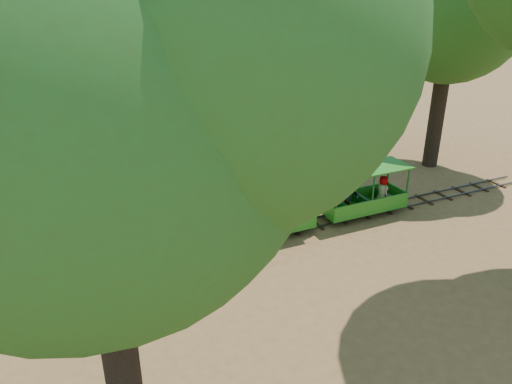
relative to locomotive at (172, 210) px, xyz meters
name	(u,v)px	position (x,y,z in m)	size (l,w,h in m)	color
ground	(292,230)	(4.27, -0.08, -1.62)	(90.00, 90.00, 0.00)	olive
track	(292,228)	(4.27, -0.08, -1.55)	(22.00, 1.00, 0.10)	#3F3D3A
locomotive	(172,210)	(0.00, 0.00, 0.00)	(2.50, 1.18, 2.87)	black
carriage_front	(266,216)	(3.24, -0.08, -0.83)	(3.41, 1.39, 1.77)	#277D1B
carriage_rear	(362,194)	(7.20, -0.03, -0.81)	(3.41, 1.47, 1.77)	#277D1B
oak_ne	(322,19)	(9.74, 7.50, 4.73)	(6.62, 5.83, 8.75)	#2D2116
oak_sw	(77,76)	(-2.76, -6.48, 5.50)	(8.48, 7.46, 10.16)	#2D2116
fence	(214,148)	(4.27, 7.92, -1.04)	(18.10, 0.10, 1.00)	brown
shrub_west	(9,159)	(-4.73, 9.22, -0.70)	(2.66, 2.05, 1.84)	#2D6B1E
shrub_mid_w	(154,140)	(1.69, 9.22, -0.69)	(2.70, 2.08, 1.87)	#2D6B1E
shrub_mid_e	(290,126)	(9.16, 9.22, -0.89)	(2.10, 1.62, 1.46)	#2D6B1E
shrub_east	(328,119)	(11.55, 9.22, -0.81)	(2.34, 1.80, 1.62)	#2D6B1E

